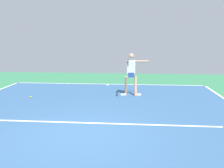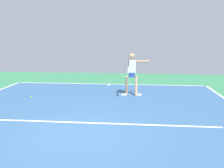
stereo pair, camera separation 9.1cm
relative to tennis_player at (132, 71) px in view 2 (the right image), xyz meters
name	(u,v)px [view 2 (the right image)]	position (x,y,z in m)	size (l,w,h in m)	color
ground_plane	(80,134)	(1.24, 4.39, -1.05)	(22.11, 22.11, 0.00)	#388456
court_surface	(80,134)	(1.24, 4.39, -1.04)	(10.17, 13.93, 0.00)	#38608E
court_line_baseline_near	(109,84)	(1.24, -2.53, -1.04)	(10.17, 0.10, 0.01)	white
court_line_service	(86,123)	(1.24, 3.56, -1.04)	(7.63, 0.10, 0.01)	white
court_line_centre_mark	(109,85)	(1.24, -2.33, -1.04)	(0.10, 0.30, 0.01)	white
tennis_player	(132,71)	(0.00, 0.00, 0.00)	(1.17, 1.25, 1.82)	tan
tennis_ball_by_sideline	(31,97)	(4.12, 0.76, -1.01)	(0.07, 0.07, 0.07)	yellow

